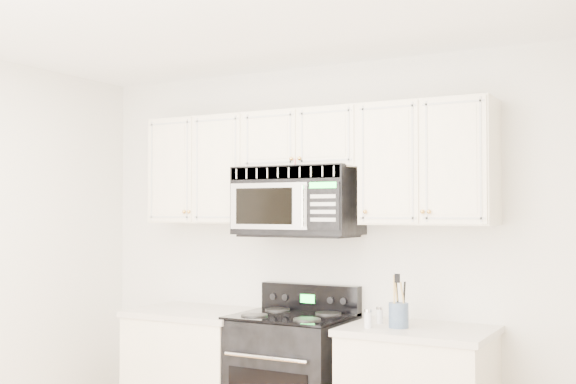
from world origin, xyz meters
The scene contains 7 objects.
room centered at (0.00, 0.00, 1.30)m, with size 3.51×3.51×2.61m.
base_cabinet_left centered at (-0.80, 1.44, 0.43)m, with size 0.86×0.65×0.92m.
upper_cabinets centered at (0.00, 1.58, 1.93)m, with size 2.44×0.37×0.75m.
microwave centered at (-0.06, 1.54, 1.67)m, with size 0.81×0.46×0.45m.
utensil_crock centered at (0.70, 1.37, 1.00)m, with size 0.12×0.12×0.31m.
shaker_salt centered at (0.54, 1.28, 0.97)m, with size 0.05×0.05×0.11m.
shaker_pepper centered at (0.55, 1.47, 0.97)m, with size 0.04×0.04×0.10m.
Camera 1 is at (2.17, -2.66, 1.60)m, focal length 45.00 mm.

